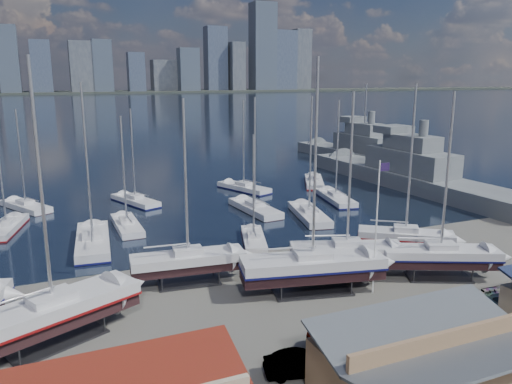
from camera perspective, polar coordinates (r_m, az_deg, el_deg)
name	(u,v)px	position (r m, az deg, el deg)	size (l,w,h in m)	color
ground	(299,289)	(42.81, 4.98, -11.02)	(1400.00, 1400.00, 0.00)	#605E59
water	(73,106)	(345.37, -20.22, 9.26)	(1400.00, 600.00, 0.40)	#172336
far_shore	(58,93)	(604.93, -21.67, 10.51)	(1400.00, 80.00, 2.20)	#2D332D
skyline	(47,57)	(598.68, -22.73, 14.06)	(639.14, 43.80, 107.69)	#475166
shed_grey	(439,365)	(30.29, 20.14, -18.05)	(12.60, 8.40, 4.17)	#8C6B4C
sailboat_cradle_1	(53,312)	(36.49, -22.16, -12.59)	(12.00, 7.84, 18.68)	#2D2D33
sailboat_cradle_2	(188,261)	(43.36, -7.76, -7.82)	(9.86, 3.67, 15.75)	#2D2D33
sailboat_cradle_3	(312,267)	(41.59, 6.47, -8.48)	(12.27, 5.76, 18.90)	#2D2D33
sailboat_cradle_4	(347,252)	(45.66, 10.33, -6.80)	(10.32, 6.06, 16.25)	#2D2D33
sailboat_cradle_5	(440,256)	(46.98, 20.30, -6.86)	(10.34, 6.78, 16.27)	#2D2D33
sailboat_cradle_6	(405,237)	(51.44, 16.71, -4.97)	(8.99, 7.40, 14.94)	#2D2D33
sailboat_moored_1	(7,229)	(64.59, -26.59, -3.77)	(4.72, 9.71, 13.99)	black
sailboat_moored_2	(26,207)	(73.89, -24.81, -1.60)	(6.74, 9.41, 14.05)	black
sailboat_moored_3	(93,244)	(55.46, -18.12, -5.62)	(4.45, 12.14, 17.75)	black
sailboat_moored_4	(127,226)	(60.51, -14.53, -3.83)	(2.67, 9.17, 13.80)	black
sailboat_moored_5	(135,202)	(72.21, -13.62, -1.08)	(5.82, 9.61, 13.91)	black
sailboat_moored_6	(254,240)	(53.87, -0.27, -5.50)	(4.72, 8.46, 12.19)	black
sailboat_moored_7	(255,210)	(65.93, -0.14, -2.03)	(3.77, 10.59, 15.69)	black
sailboat_moored_8	(244,189)	(78.37, -1.40, 0.38)	(6.22, 10.14, 14.69)	black
sailboat_moored_9	(309,216)	(63.38, 6.08, -2.72)	(5.21, 10.94, 15.92)	black
sailboat_moored_10	(336,199)	(72.46, 9.08, -0.83)	(4.67, 10.40, 15.03)	black
sailboat_moored_11	(314,183)	(83.35, 6.64, 1.06)	(6.95, 10.16, 14.89)	black
naval_ship_east	(409,177)	(84.31, 17.13, 1.64)	(9.27, 45.49, 18.07)	slate
naval_ship_west	(363,154)	(106.93, 12.12, 4.22)	(10.12, 40.61, 17.62)	slate
car_a	(213,362)	(31.63, -4.96, -18.79)	(1.74, 4.32, 1.47)	gray
car_b	(300,364)	(31.52, 5.10, -18.98)	(1.51, 4.33, 1.43)	gray
car_c	(334,352)	(32.80, 8.91, -17.65)	(2.46, 5.33, 1.48)	gray
flagpole	(377,219)	(41.03, 13.71, -3.02)	(0.98, 0.12, 11.08)	white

